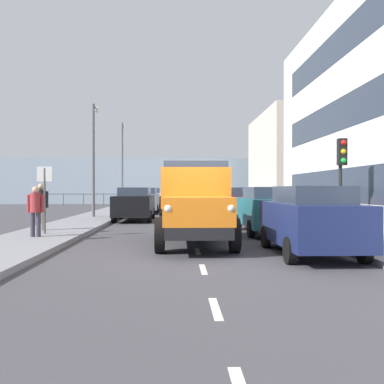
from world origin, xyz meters
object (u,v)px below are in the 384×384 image
at_px(car_maroon_kerbside_2, 242,204).
at_px(pedestrian_strolling, 36,207).
at_px(car_teal_kerbside_1, 266,209).
at_px(pedestrian_with_bag, 41,203).
at_px(car_navy_kerbside_near, 310,219).
at_px(car_black_oppositeside_0, 135,203).
at_px(car_white_oppositeside_2, 150,198).
at_px(traffic_light_near, 342,165).
at_px(truck_vintage_orange, 195,205).
at_px(lamp_post_promenade, 94,149).
at_px(lamp_post_far, 122,157).
at_px(street_sign, 45,188).
at_px(car_grey_oppositeside_1, 145,200).

distance_m(car_maroon_kerbside_2, pedestrian_strolling, 11.24).
height_order(car_teal_kerbside_1, pedestrian_with_bag, pedestrian_with_bag).
relative_size(car_teal_kerbside_1, car_maroon_kerbside_2, 1.13).
bearing_deg(car_navy_kerbside_near, car_maroon_kerbside_2, -90.00).
height_order(car_black_oppositeside_0, car_white_oppositeside_2, same).
bearing_deg(traffic_light_near, car_white_oppositeside_2, -69.06).
height_order(truck_vintage_orange, car_maroon_kerbside_2, truck_vintage_orange).
bearing_deg(lamp_post_promenade, car_maroon_kerbside_2, 167.89).
relative_size(car_maroon_kerbside_2, car_black_oppositeside_0, 0.92).
distance_m(car_teal_kerbside_1, car_maroon_kerbside_2, 5.90).
xyz_separation_m(car_teal_kerbside_1, car_white_oppositeside_2, (5.53, -18.82, -0.00)).
bearing_deg(pedestrian_strolling, car_maroon_kerbside_2, -133.58).
bearing_deg(car_teal_kerbside_1, pedestrian_with_bag, 1.00).
relative_size(car_navy_kerbside_near, pedestrian_with_bag, 2.44).
bearing_deg(truck_vintage_orange, car_white_oppositeside_2, -82.97).
distance_m(traffic_light_near, lamp_post_far, 22.98).
distance_m(car_maroon_kerbside_2, pedestrian_with_bag, 10.23).
distance_m(car_navy_kerbside_near, car_teal_kerbside_1, 5.20).
height_order(car_navy_kerbside_near, pedestrian_with_bag, pedestrian_with_bag).
distance_m(car_maroon_kerbside_2, lamp_post_promenade, 8.56).
relative_size(truck_vintage_orange, traffic_light_near, 1.76).
xyz_separation_m(truck_vintage_orange, traffic_light_near, (-5.03, -1.94, 1.29)).
relative_size(pedestrian_strolling, street_sign, 0.70).
height_order(car_maroon_kerbside_2, car_grey_oppositeside_1, same).
relative_size(pedestrian_strolling, lamp_post_far, 0.23).
height_order(car_white_oppositeside_2, lamp_post_far, lamp_post_far).
height_order(car_teal_kerbside_1, car_black_oppositeside_0, same).
relative_size(pedestrian_strolling, lamp_post_promenade, 0.26).
bearing_deg(pedestrian_strolling, lamp_post_far, -89.82).
relative_size(car_maroon_kerbside_2, pedestrian_with_bag, 2.40).
bearing_deg(pedestrian_with_bag, car_white_oppositeside_2, -98.16).
xyz_separation_m(truck_vintage_orange, pedestrian_strolling, (4.97, -1.22, -0.11)).
bearing_deg(lamp_post_promenade, car_white_oppositeside_2, -101.74).
bearing_deg(car_navy_kerbside_near, car_teal_kerbside_1, -90.00).
relative_size(lamp_post_far, street_sign, 3.06).
xyz_separation_m(truck_vintage_orange, car_white_oppositeside_2, (2.75, -22.28, -0.28)).
relative_size(car_grey_oppositeside_1, car_white_oppositeside_2, 0.96).
distance_m(car_teal_kerbside_1, car_white_oppositeside_2, 19.62).
height_order(truck_vintage_orange, car_grey_oppositeside_1, truck_vintage_orange).
bearing_deg(traffic_light_near, pedestrian_strolling, 4.14).
bearing_deg(pedestrian_strolling, car_teal_kerbside_1, -163.87).
xyz_separation_m(traffic_light_near, lamp_post_far, (10.07, -20.59, 1.74)).
height_order(car_teal_kerbside_1, car_white_oppositeside_2, same).
height_order(car_black_oppositeside_0, pedestrian_strolling, pedestrian_strolling).
relative_size(car_black_oppositeside_0, pedestrian_strolling, 2.79).
distance_m(truck_vintage_orange, traffic_light_near, 5.55).
distance_m(truck_vintage_orange, pedestrian_with_bag, 6.39).
distance_m(car_teal_kerbside_1, street_sign, 7.91).
relative_size(car_teal_kerbside_1, lamp_post_far, 0.67).
relative_size(car_teal_kerbside_1, lamp_post_promenade, 0.75).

